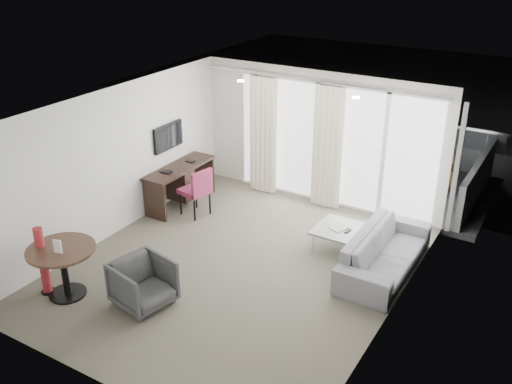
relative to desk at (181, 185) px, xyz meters
The scene contains 28 objects.
floor 2.67m from the desk, 32.94° to the right, with size 5.00×6.00×0.00m, color #5B5649.
ceiling 3.44m from the desk, 32.94° to the right, with size 5.00×6.00×0.00m, color white.
wall_left 1.72m from the desk, 101.09° to the right, with size 0.00×6.00×2.60m, color silver.
wall_right 5.02m from the desk, 16.94° to the right, with size 0.00×6.00×2.60m, color silver.
wall_front 5.04m from the desk, 63.44° to the right, with size 5.00×0.00×2.60m, color silver.
window_panel 3.06m from the desk, 31.57° to the left, with size 4.00×0.02×2.38m, color white, non-canonical shape.
window_frame 3.06m from the desk, 31.33° to the left, with size 4.10×0.06×2.44m, color white, non-canonical shape.
curtain_left 1.92m from the desk, 52.31° to the left, with size 0.60×0.20×2.38m, color beige, non-canonical shape.
curtain_right 2.94m from the desk, 29.26° to the left, with size 0.60×0.20×2.38m, color beige, non-canonical shape.
curtain_track 3.33m from the desk, 31.94° to the left, with size 4.80×0.04×0.04m, color #B2B2B7, non-canonical shape.
downlight_a 2.57m from the desk, ahead, with size 0.12×0.12×0.02m, color #FFE0B2.
downlight_b 4.07m from the desk, ahead, with size 0.12×0.12×0.02m, color #FFE0B2.
desk is the anchor object (origin of this frame).
tv 0.99m from the desk, behind, with size 0.05×0.80×0.50m, color black, non-canonical shape.
desk_chair 0.58m from the desk, 24.05° to the right, with size 0.52×0.49×0.95m, color #842747, non-canonical shape.
round_table 3.38m from the desk, 82.32° to the right, with size 0.99×0.99×0.79m, color #432A1D, non-canonical shape.
menu_card 3.51m from the desk, 81.26° to the right, with size 0.12×0.02×0.21m, color white, non-canonical shape.
red_lamp 3.46m from the desk, 87.53° to the right, with size 0.22×0.22×1.08m, color maroon.
tub_armchair 3.35m from the desk, 61.56° to the right, with size 0.75×0.77×0.70m, color #37383A.
coffee_table 3.40m from the desk, ahead, with size 0.83×0.83×0.38m, color gray, non-canonical shape.
remote 3.54m from the desk, ahead, with size 0.05×0.17×0.02m, color black, non-canonical shape.
magazine 3.36m from the desk, ahead, with size 0.21×0.27×0.02m, color gray, non-canonical shape.
sofa 4.27m from the desk, ahead, with size 2.23×0.87×0.65m, color slate.
terrace_slab 3.99m from the desk, 50.57° to the left, with size 5.60×3.00×0.12m, color #4D4D50.
rattan_chair_a 4.65m from the desk, 39.28° to the left, with size 0.55×0.55×0.81m, color brown, non-canonical shape.
rattan_chair_b 5.34m from the desk, 38.36° to the left, with size 0.50×0.50×0.73m, color brown, non-canonical shape.
rattan_table 4.51m from the desk, 34.89° to the left, with size 0.46×0.46×0.46m, color brown, non-canonical shape.
balustrade 5.17m from the desk, 60.84° to the left, with size 5.50×0.06×1.05m, color #B2B2B7, non-canonical shape.
Camera 1 is at (4.26, -6.56, 4.93)m, focal length 40.00 mm.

